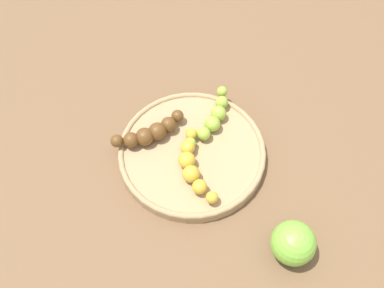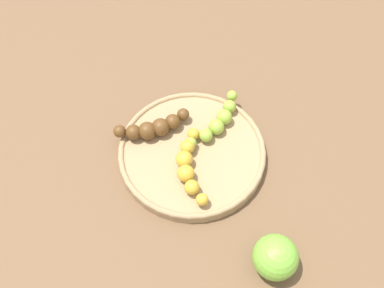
{
  "view_description": "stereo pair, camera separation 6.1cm",
  "coord_description": "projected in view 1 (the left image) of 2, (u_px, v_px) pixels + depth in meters",
  "views": [
    {
      "loc": [
        0.19,
        0.34,
        0.64
      ],
      "look_at": [
        0.0,
        0.0,
        0.04
      ],
      "focal_mm": 40.14,
      "sensor_mm": 36.0,
      "label": 1
    },
    {
      "loc": [
        0.13,
        0.37,
        0.64
      ],
      "look_at": [
        0.0,
        0.0,
        0.04
      ],
      "focal_mm": 40.14,
      "sensor_mm": 36.0,
      "label": 2
    }
  ],
  "objects": [
    {
      "name": "banana_green",
      "position": [
        213.0,
        118.0,
        0.76
      ],
      "size": [
        0.12,
        0.09,
        0.03
      ],
      "rotation": [
        0.0,
        0.0,
        2.18
      ],
      "color": "#8CAD38",
      "rests_on": "fruit_bowl"
    },
    {
      "name": "banana_overripe",
      "position": [
        150.0,
        132.0,
        0.74
      ],
      "size": [
        0.14,
        0.04,
        0.03
      ],
      "rotation": [
        0.0,
        0.0,
        1.54
      ],
      "color": "#593819",
      "rests_on": "fruit_bowl"
    },
    {
      "name": "fruit_bowl",
      "position": [
        192.0,
        152.0,
        0.74
      ],
      "size": [
        0.26,
        0.26,
        0.02
      ],
      "color": "#A08259",
      "rests_on": "ground_plane"
    },
    {
      "name": "ground_plane",
      "position": [
        192.0,
        156.0,
        0.75
      ],
      "size": [
        2.4,
        2.4,
        0.0
      ],
      "primitive_type": "plane",
      "color": "brown"
    },
    {
      "name": "banana_spotted",
      "position": [
        192.0,
        166.0,
        0.7
      ],
      "size": [
        0.06,
        0.14,
        0.03
      ],
      "rotation": [
        0.0,
        0.0,
        6.04
      ],
      "color": "gold",
      "rests_on": "fruit_bowl"
    },
    {
      "name": "apple_green",
      "position": [
        293.0,
        243.0,
        0.63
      ],
      "size": [
        0.07,
        0.07,
        0.07
      ],
      "primitive_type": "sphere",
      "color": "#72B238",
      "rests_on": "ground_plane"
    }
  ]
}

